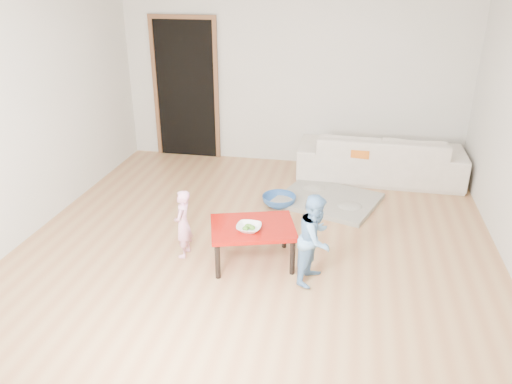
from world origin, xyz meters
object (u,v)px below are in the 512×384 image
(red_table, at_px, (253,244))
(child_pink, at_px, (183,224))
(child_blue, at_px, (315,239))
(basin, at_px, (279,201))
(sofa, at_px, (380,156))
(bowl, at_px, (249,228))

(red_table, bearing_deg, child_pink, -179.64)
(child_blue, bearing_deg, red_table, 90.27)
(child_blue, height_order, basin, child_blue)
(sofa, bearing_deg, red_table, 63.31)
(bowl, height_order, child_pink, child_pink)
(sofa, distance_m, child_pink, 3.22)
(sofa, bearing_deg, bowl, 63.90)
(bowl, bearing_deg, sofa, 63.33)
(child_pink, height_order, basin, child_pink)
(sofa, xyz_separation_m, red_table, (-1.30, -2.51, -0.12))
(bowl, relative_size, basin, 0.57)
(child_pink, relative_size, child_blue, 0.82)
(bowl, distance_m, child_pink, 0.71)
(bowl, bearing_deg, child_pink, 172.23)
(red_table, xyz_separation_m, child_blue, (0.63, -0.19, 0.23))
(red_table, height_order, bowl, bowl)
(child_blue, relative_size, basin, 2.08)
(bowl, xyz_separation_m, child_blue, (0.64, -0.09, 0.00))
(red_table, relative_size, child_blue, 0.93)
(sofa, relative_size, bowl, 9.39)
(red_table, height_order, child_pink, child_pink)
(red_table, height_order, basin, red_table)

